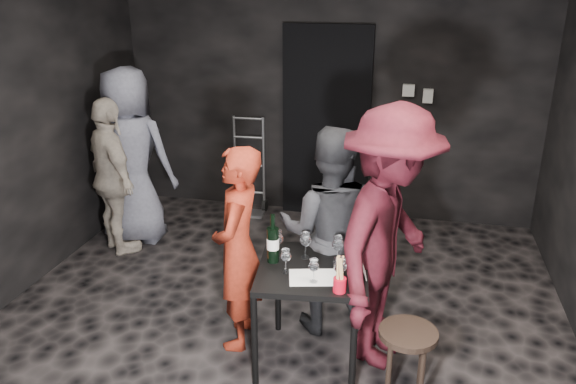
% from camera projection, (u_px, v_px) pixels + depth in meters
% --- Properties ---
extents(floor, '(4.50, 5.00, 0.02)m').
position_uv_depth(floor, '(272.00, 335.00, 4.27)').
color(floor, black).
rests_on(floor, ground).
extents(wall_back, '(4.50, 0.04, 2.70)m').
position_uv_depth(wall_back, '(328.00, 95.00, 6.06)').
color(wall_back, black).
rests_on(wall_back, ground).
extents(doorway, '(0.95, 0.10, 2.10)m').
position_uv_depth(doorway, '(326.00, 124.00, 6.11)').
color(doorway, black).
rests_on(doorway, ground).
extents(wallbox_upper, '(0.12, 0.06, 0.12)m').
position_uv_depth(wallbox_upper, '(409.00, 90.00, 5.80)').
color(wallbox_upper, '#B7B7B2').
rests_on(wallbox_upper, wall_back).
extents(wallbox_lower, '(0.10, 0.06, 0.14)m').
position_uv_depth(wallbox_lower, '(428.00, 96.00, 5.77)').
color(wallbox_lower, '#B7B7B2').
rests_on(wallbox_lower, wall_back).
extents(hand_truck, '(0.37, 0.32, 1.11)m').
position_uv_depth(hand_truck, '(249.00, 195.00, 6.43)').
color(hand_truck, '#B2B2B7').
rests_on(hand_truck, floor).
extents(tasting_table, '(0.72, 0.72, 0.75)m').
position_uv_depth(tasting_table, '(313.00, 280.00, 3.75)').
color(tasting_table, black).
rests_on(tasting_table, floor).
extents(stool, '(0.37, 0.37, 0.47)m').
position_uv_depth(stool, '(408.00, 343.00, 3.55)').
color(stool, black).
rests_on(stool, floor).
extents(server_red, '(0.40, 0.58, 1.51)m').
position_uv_depth(server_red, '(238.00, 249.00, 3.96)').
color(server_red, '#9E2916').
rests_on(server_red, floor).
extents(woman_black, '(0.84, 0.48, 1.69)m').
position_uv_depth(woman_black, '(330.00, 225.00, 4.10)').
color(woman_black, '#29292D').
rests_on(woman_black, floor).
extents(man_maroon, '(1.08, 1.58, 2.23)m').
position_uv_depth(man_maroon, '(391.00, 212.00, 3.66)').
color(man_maroon, '#3C0D16').
rests_on(man_maroon, floor).
extents(bystander_cream, '(0.98, 0.93, 1.56)m').
position_uv_depth(bystander_cream, '(113.00, 176.00, 5.33)').
color(bystander_cream, beige).
rests_on(bystander_cream, floor).
extents(bystander_grey, '(1.03, 0.57, 2.09)m').
position_uv_depth(bystander_grey, '(129.00, 141.00, 5.48)').
color(bystander_grey, slate).
rests_on(bystander_grey, floor).
extents(tasting_mat, '(0.37, 0.29, 0.00)m').
position_uv_depth(tasting_mat, '(315.00, 277.00, 3.58)').
color(tasting_mat, white).
rests_on(tasting_mat, tasting_table).
extents(wine_glass_a, '(0.07, 0.07, 0.18)m').
position_uv_depth(wine_glass_a, '(286.00, 260.00, 3.62)').
color(wine_glass_a, white).
rests_on(wine_glass_a, tasting_table).
extents(wine_glass_b, '(0.09, 0.09, 0.22)m').
position_uv_depth(wine_glass_b, '(277.00, 243.00, 3.80)').
color(wine_glass_b, white).
rests_on(wine_glass_b, tasting_table).
extents(wine_glass_c, '(0.09, 0.09, 0.21)m').
position_uv_depth(wine_glass_c, '(305.00, 244.00, 3.80)').
color(wine_glass_c, white).
rests_on(wine_glass_c, tasting_table).
extents(wine_glass_d, '(0.08, 0.08, 0.18)m').
position_uv_depth(wine_glass_d, '(314.00, 270.00, 3.50)').
color(wine_glass_d, white).
rests_on(wine_glass_d, tasting_table).
extents(wine_glass_e, '(0.11, 0.11, 0.22)m').
position_uv_depth(wine_glass_e, '(340.00, 271.00, 3.45)').
color(wine_glass_e, white).
rests_on(wine_glass_e, tasting_table).
extents(wine_glass_f, '(0.10, 0.10, 0.21)m').
position_uv_depth(wine_glass_f, '(338.00, 248.00, 3.74)').
color(wine_glass_f, white).
rests_on(wine_glass_f, tasting_table).
extents(wine_bottle, '(0.08, 0.08, 0.34)m').
position_uv_depth(wine_bottle, '(273.00, 244.00, 3.75)').
color(wine_bottle, black).
rests_on(wine_bottle, tasting_table).
extents(breadstick_cup, '(0.08, 0.08, 0.25)m').
position_uv_depth(breadstick_cup, '(340.00, 275.00, 3.39)').
color(breadstick_cup, '#AB091B').
rests_on(breadstick_cup, tasting_table).
extents(reserved_card, '(0.09, 0.13, 0.09)m').
position_uv_depth(reserved_card, '(359.00, 270.00, 3.59)').
color(reserved_card, white).
rests_on(reserved_card, tasting_table).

